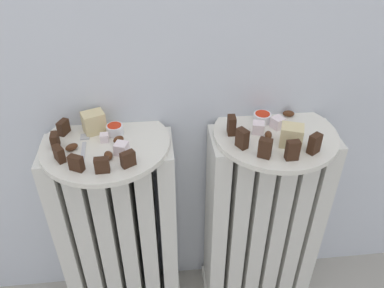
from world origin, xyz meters
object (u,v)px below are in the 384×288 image
(plate_right, at_px, (275,134))
(fork, at_px, (84,145))
(radiator_right, at_px, (262,223))
(plate_left, at_px, (106,144))
(radiator_left, at_px, (120,234))
(jam_bowl_left, at_px, (115,129))
(jam_bowl_right, at_px, (262,117))

(plate_right, xyz_separation_m, fork, (-0.43, -0.01, 0.01))
(radiator_right, xyz_separation_m, fork, (-0.43, -0.01, 0.30))
(radiator_right, height_order, plate_left, plate_left)
(radiator_left, bearing_deg, fork, -169.51)
(radiator_left, xyz_separation_m, fork, (-0.04, -0.01, 0.30))
(radiator_left, xyz_separation_m, jam_bowl_left, (0.02, 0.03, 0.31))
(radiator_left, relative_size, radiator_right, 1.00)
(radiator_right, height_order, plate_right, plate_right)
(jam_bowl_left, height_order, jam_bowl_right, jam_bowl_left)
(plate_left, distance_m, plate_right, 0.38)
(plate_right, bearing_deg, fork, -178.89)
(jam_bowl_right, bearing_deg, plate_right, -67.30)
(radiator_right, relative_size, fork, 5.57)
(radiator_left, relative_size, fork, 5.57)
(jam_bowl_right, bearing_deg, jam_bowl_left, -177.09)
(radiator_right, relative_size, jam_bowl_right, 13.61)
(radiator_left, distance_m, radiator_right, 0.38)
(fork, bearing_deg, plate_left, 10.49)
(plate_right, bearing_deg, radiator_left, 180.00)
(plate_left, bearing_deg, jam_bowl_right, 7.42)
(radiator_right, distance_m, fork, 0.52)
(jam_bowl_left, bearing_deg, plate_right, -4.70)
(radiator_right, relative_size, plate_left, 2.00)
(plate_left, xyz_separation_m, jam_bowl_left, (0.02, 0.03, 0.02))
(plate_left, distance_m, jam_bowl_left, 0.04)
(plate_left, relative_size, fork, 2.79)
(radiator_right, xyz_separation_m, jam_bowl_left, (-0.36, 0.03, 0.31))
(radiator_left, bearing_deg, radiator_right, 0.00)
(radiator_right, distance_m, jam_bowl_left, 0.48)
(radiator_right, bearing_deg, plate_left, 180.00)
(jam_bowl_left, distance_m, jam_bowl_right, 0.34)
(radiator_right, height_order, jam_bowl_right, jam_bowl_right)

